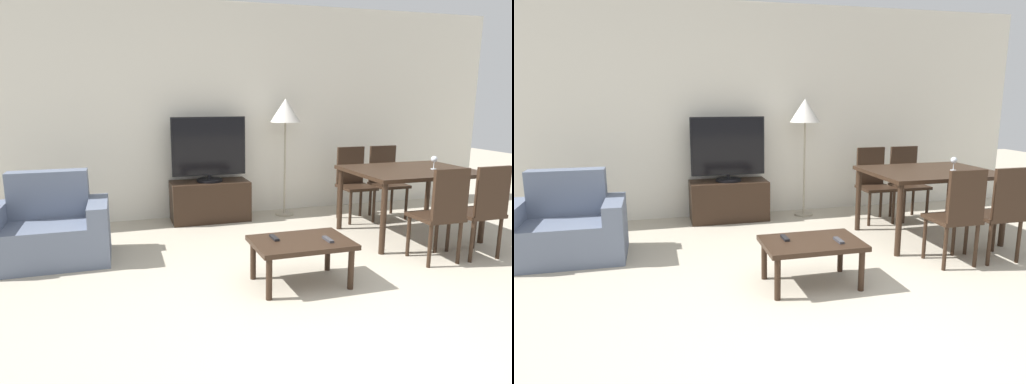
% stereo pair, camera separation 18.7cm
% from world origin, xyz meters
% --- Properties ---
extents(ground_plane, '(18.00, 18.00, 0.00)m').
position_xyz_m(ground_plane, '(0.00, 0.00, 0.00)').
color(ground_plane, '#B2A893').
extents(wall_back, '(7.86, 0.06, 2.70)m').
position_xyz_m(wall_back, '(0.00, 3.49, 1.35)').
color(wall_back, silver).
rests_on(wall_back, ground_plane).
extents(armchair, '(1.09, 0.71, 0.84)m').
position_xyz_m(armchair, '(-2.02, 2.20, 0.29)').
color(armchair, slate).
rests_on(armchair, ground_plane).
extents(tv_stand, '(0.97, 0.46, 0.50)m').
position_xyz_m(tv_stand, '(-0.27, 3.19, 0.25)').
color(tv_stand, black).
rests_on(tv_stand, ground_plane).
extents(tv, '(0.92, 0.32, 0.80)m').
position_xyz_m(tv, '(-0.27, 3.19, 0.90)').
color(tv, black).
rests_on(tv, tv_stand).
extents(coffee_table, '(0.81, 0.54, 0.38)m').
position_xyz_m(coffee_table, '(0.06, 0.99, 0.33)').
color(coffee_table, black).
rests_on(coffee_table, ground_plane).
extents(dining_table, '(1.33, 1.04, 0.76)m').
position_xyz_m(dining_table, '(1.73, 1.90, 0.68)').
color(dining_table, black).
rests_on(dining_table, ground_plane).
extents(dining_chair_near, '(0.40, 0.40, 0.92)m').
position_xyz_m(dining_chair_near, '(1.49, 1.07, 0.51)').
color(dining_chair_near, black).
rests_on(dining_chair_near, ground_plane).
extents(dining_chair_far, '(0.40, 0.40, 0.92)m').
position_xyz_m(dining_chair_far, '(1.96, 2.73, 0.51)').
color(dining_chair_far, black).
rests_on(dining_chair_far, ground_plane).
extents(dining_chair_near_right, '(0.40, 0.40, 0.92)m').
position_xyz_m(dining_chair_near_right, '(1.96, 1.07, 0.51)').
color(dining_chair_near_right, black).
rests_on(dining_chair_near_right, ground_plane).
extents(dining_chair_far_left, '(0.40, 0.40, 0.92)m').
position_xyz_m(dining_chair_far_left, '(1.49, 2.73, 0.51)').
color(dining_chair_far_left, black).
rests_on(dining_chair_far_left, ground_plane).
extents(floor_lamp, '(0.39, 0.39, 1.52)m').
position_xyz_m(floor_lamp, '(0.72, 3.16, 1.32)').
color(floor_lamp, gray).
rests_on(floor_lamp, ground_plane).
extents(remote_primary, '(0.04, 0.15, 0.02)m').
position_xyz_m(remote_primary, '(-0.14, 1.09, 0.39)').
color(remote_primary, black).
rests_on(remote_primary, coffee_table).
extents(remote_secondary, '(0.04, 0.15, 0.02)m').
position_xyz_m(remote_secondary, '(0.27, 0.91, 0.39)').
color(remote_secondary, '#38383D').
rests_on(remote_secondary, coffee_table).
extents(wine_glass_left, '(0.07, 0.07, 0.15)m').
position_xyz_m(wine_glass_left, '(1.96, 1.82, 0.86)').
color(wine_glass_left, silver).
rests_on(wine_glass_left, dining_table).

